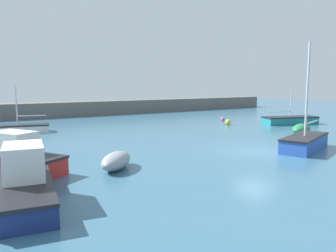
{
  "coord_description": "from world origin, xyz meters",
  "views": [
    {
      "loc": [
        -15.41,
        -14.15,
        4.25
      ],
      "look_at": [
        -0.95,
        8.71,
        0.73
      ],
      "focal_mm": 35.0,
      "sensor_mm": 36.0,
      "label": 1
    }
  ],
  "objects": [
    {
      "name": "mooring_buoy_pink",
      "position": [
        9.77,
        13.93,
        0.21
      ],
      "size": [
        0.43,
        0.43,
        0.43
      ],
      "primitive_type": "sphere",
      "color": "#EA668C",
      "rests_on": "ground_plane"
    },
    {
      "name": "motorboat_grey_hull",
      "position": [
        -13.68,
        -1.8,
        0.72
      ],
      "size": [
        2.64,
        5.81,
        2.07
      ],
      "rotation": [
        0.0,
        0.0,
        4.56
      ],
      "color": "navy",
      "rests_on": "ground_plane"
    },
    {
      "name": "mooring_buoy_yellow",
      "position": [
        7.81,
        10.91,
        0.28
      ],
      "size": [
        0.56,
        0.56,
        0.56
      ],
      "primitive_type": "sphere",
      "color": "yellow",
      "rests_on": "ground_plane"
    },
    {
      "name": "rowboat_with_red_cover",
      "position": [
        -12.11,
        9.94,
        0.51
      ],
      "size": [
        1.83,
        3.11,
        1.0
      ],
      "rotation": [
        0.0,
        0.0,
        1.76
      ],
      "color": "yellow",
      "rests_on": "ground_plane"
    },
    {
      "name": "harbor_breakwater",
      "position": [
        0.0,
        29.14,
        0.93
      ],
      "size": [
        60.46,
        3.03,
        1.86
      ],
      "primitive_type": "cube",
      "color": "#66605B",
      "rests_on": "ground_plane"
    },
    {
      "name": "cabin_cruiser_white",
      "position": [
        -13.61,
        3.07,
        0.69
      ],
      "size": [
        4.73,
        6.24,
        1.99
      ],
      "rotation": [
        0.0,
        0.0,
        2.11
      ],
      "color": "red",
      "rests_on": "ground_plane"
    },
    {
      "name": "sailboat_short_mast",
      "position": [
        13.72,
        7.86,
        0.41
      ],
      "size": [
        6.08,
        3.53,
        3.64
      ],
      "rotation": [
        0.0,
        0.0,
        5.97
      ],
      "color": "teal",
      "rests_on": "ground_plane"
    },
    {
      "name": "rowboat_white_midwater",
      "position": [
        -9.07,
        0.72,
        0.42
      ],
      "size": [
        2.69,
        2.78,
        0.84
      ],
      "rotation": [
        0.0,
        0.0,
        3.97
      ],
      "color": "gray",
      "rests_on": "ground_plane"
    },
    {
      "name": "ground_plane",
      "position": [
        0.0,
        0.0,
        -0.1
      ],
      "size": [
        120.0,
        120.0,
        0.2
      ],
      "primitive_type": "cube",
      "color": "#38667F"
    },
    {
      "name": "rowboat_blue_near",
      "position": [
        8.66,
        2.87,
        0.45
      ],
      "size": [
        3.07,
        2.21,
        0.9
      ],
      "rotation": [
        0.0,
        0.0,
        3.51
      ],
      "color": "#287A4C",
      "rests_on": "ground_plane"
    },
    {
      "name": "sailboat_tall_mast",
      "position": [
        3.12,
        -1.32,
        0.52
      ],
      "size": [
        5.36,
        3.23,
        6.84
      ],
      "rotation": [
        0.0,
        0.0,
        3.48
      ],
      "color": "#2D56B7",
      "rests_on": "ground_plane"
    },
    {
      "name": "sailboat_twin_hulled",
      "position": [
        -11.4,
        16.58,
        0.37
      ],
      "size": [
        5.4,
        2.92,
        4.06
      ],
      "rotation": [
        0.0,
        0.0,
        2.9
      ],
      "color": "white",
      "rests_on": "ground_plane"
    }
  ]
}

